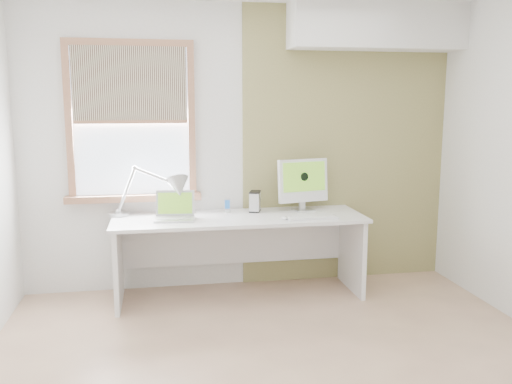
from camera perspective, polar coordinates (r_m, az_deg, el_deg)
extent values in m
cube|color=tan|center=(3.76, 3.00, -18.09)|extent=(4.00, 3.50, 0.02)
cube|color=silver|center=(5.08, -1.43, 4.65)|extent=(4.00, 0.02, 2.60)
cube|color=silver|center=(1.73, 16.96, -5.45)|extent=(4.00, 0.02, 2.60)
cube|color=olive|center=(5.30, 9.37, 4.74)|extent=(2.00, 0.02, 2.60)
cube|color=white|center=(5.24, 12.51, 16.64)|extent=(1.60, 0.40, 0.42)
cube|color=#916045|center=(5.02, -19.04, 6.94)|extent=(0.06, 0.06, 1.42)
cube|color=#916045|center=(4.97, -6.78, 7.37)|extent=(0.06, 0.06, 1.42)
cube|color=#916045|center=(4.99, -13.24, 15.02)|extent=(1.00, 0.06, 0.06)
cube|color=#916045|center=(5.02, -12.66, -0.59)|extent=(1.20, 0.14, 0.06)
cube|color=#D1E2F9|center=(4.99, -12.93, 7.20)|extent=(1.00, 0.01, 1.30)
cube|color=beige|center=(4.94, -13.09, 10.95)|extent=(0.98, 0.02, 0.65)
cube|color=#916045|center=(4.94, -12.95, 7.19)|extent=(0.98, 0.03, 0.03)
cube|color=white|center=(4.78, -1.77, -2.75)|extent=(2.20, 0.70, 0.03)
cube|color=white|center=(4.84, -14.25, -7.38)|extent=(0.04, 0.64, 0.70)
cube|color=white|center=(5.13, 10.01, -6.25)|extent=(0.04, 0.64, 0.70)
cube|color=white|center=(5.15, -2.29, -4.89)|extent=(2.08, 0.02, 0.48)
cylinder|color=#B9BBBD|center=(4.96, -14.21, -2.27)|extent=(0.22, 0.22, 0.03)
sphere|color=#B9BBBD|center=(4.95, -14.22, -2.04)|extent=(0.06, 0.06, 0.06)
cylinder|color=#B9BBBD|center=(4.90, -13.42, 0.18)|extent=(0.19, 0.06, 0.40)
sphere|color=#B9BBBD|center=(4.85, -12.61, 2.45)|extent=(0.06, 0.06, 0.05)
cylinder|color=#B9BBBD|center=(4.81, -10.58, 1.67)|extent=(0.35, 0.14, 0.16)
sphere|color=#B9BBBD|center=(4.76, -8.52, 0.88)|extent=(0.05, 0.05, 0.04)
cone|color=#B9BBBD|center=(4.76, -8.12, 0.49)|extent=(0.26, 0.30, 0.24)
cube|color=#B9BBBD|center=(4.68, -8.53, -2.81)|extent=(0.35, 0.26, 0.02)
cube|color=#B2B5B7|center=(4.68, -8.53, -2.69)|extent=(0.30, 0.17, 0.00)
cube|color=#B9BBBD|center=(4.78, -8.48, -1.15)|extent=(0.34, 0.10, 0.22)
cube|color=#588C20|center=(4.77, -8.48, -1.16)|extent=(0.30, 0.08, 0.18)
cylinder|color=#B9BBBD|center=(4.96, -3.03, -2.02)|extent=(0.07, 0.07, 0.02)
cube|color=#B9BBBD|center=(4.95, -3.04, -1.29)|extent=(0.05, 0.01, 0.11)
cube|color=#194C99|center=(4.94, -3.03, -1.31)|extent=(0.04, 0.00, 0.08)
cube|color=#B9BBBD|center=(4.97, -0.10, -0.99)|extent=(0.13, 0.16, 0.19)
cube|color=black|center=(4.95, -0.10, 0.01)|extent=(0.13, 0.17, 0.01)
cube|color=black|center=(4.99, -0.10, -1.98)|extent=(0.13, 0.17, 0.01)
cube|color=#B9BBBD|center=(5.06, 5.00, -1.86)|extent=(0.21, 0.19, 0.01)
cube|color=#B9BBBD|center=(5.07, 4.86, -0.88)|extent=(0.06, 0.03, 0.16)
cube|color=white|center=(5.03, 4.94, 1.21)|extent=(0.49, 0.18, 0.40)
cube|color=#588C20|center=(5.00, 5.09, 1.61)|extent=(0.42, 0.11, 0.27)
cylinder|color=black|center=(4.99, 5.11, 1.61)|extent=(0.08, 0.03, 0.08)
cube|color=white|center=(4.71, 5.91, -2.71)|extent=(0.45, 0.15, 0.02)
cube|color=white|center=(4.70, 5.92, -2.60)|extent=(0.42, 0.11, 0.00)
ellipsoid|color=white|center=(4.66, 3.00, -2.73)|extent=(0.07, 0.10, 0.03)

